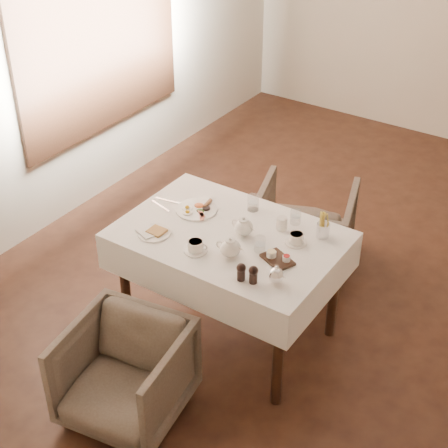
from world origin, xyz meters
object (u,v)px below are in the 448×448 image
teapot_centre (244,226)px  breakfast_plate (197,209)px  armchair_near (125,374)px  table (229,250)px  armchair_far (305,227)px

teapot_centre → breakfast_plate: bearing=172.3°
armchair_near → teapot_centre: 1.05m
breakfast_plate → teapot_centre: 0.39m
teapot_centre → table: bearing=-150.8°
armchair_near → teapot_centre: bearing=69.7°
table → breakfast_plate: bearing=161.2°
table → armchair_near: table is taller
armchair_near → armchair_far: bearing=76.5°
armchair_far → breakfast_plate: bearing=50.1°
table → breakfast_plate: size_ratio=5.03×
table → armchair_far: bearing=87.9°
armchair_near → armchair_far: 1.78m
breakfast_plate → armchair_far: bearing=83.7°
armchair_near → teapot_centre: size_ratio=4.15×
armchair_near → armchair_far: (0.14, 1.77, 0.02)m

